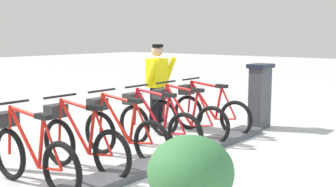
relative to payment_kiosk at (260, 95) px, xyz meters
name	(u,v)px	position (x,y,z in m)	size (l,w,h in m)	color
ground_plane	(162,164)	(-0.05, 3.04, -0.67)	(60.00, 60.00, 0.00)	#B7B6B5
dock_rail_base	(162,161)	(-0.05, 3.04, -0.62)	(0.44, 5.35, 0.10)	#47474C
payment_kiosk	(260,95)	(0.00, 0.00, 0.00)	(0.36, 0.52, 1.28)	#38383D
bike_docked_0	(208,110)	(0.57, 0.97, -0.24)	(1.72, 0.54, 1.02)	black
bike_docked_1	(183,116)	(0.57, 1.73, -0.24)	(1.72, 0.54, 1.02)	black
bike_docked_2	(155,123)	(0.57, 2.49, -0.24)	(1.72, 0.54, 1.02)	black
bike_docked_3	(121,131)	(0.57, 3.25, -0.24)	(1.72, 0.54, 1.02)	black
bike_docked_4	(80,141)	(0.57, 4.00, -0.24)	(1.72, 0.54, 1.02)	black
bike_docked_5	(30,153)	(0.57, 4.76, -0.24)	(1.72, 0.54, 1.02)	black
worker_near_rack	(157,82)	(1.60, 1.24, 0.24)	(0.46, 0.62, 1.66)	white
planter_bush	(191,184)	(-1.73, 4.64, -0.12)	(0.76, 0.76, 0.97)	#59544C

